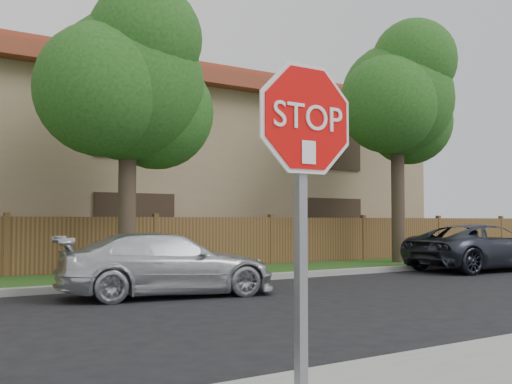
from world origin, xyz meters
TOP-DOWN VIEW (x-y plane):
  - far_curb at (0.00, 8.15)m, footprint 70.00×0.30m
  - grass_strip at (0.00, 9.80)m, footprint 70.00×3.00m
  - fence at (0.00, 11.40)m, footprint 70.00×0.12m
  - tree_mid at (2.52, 9.57)m, footprint 4.80×3.90m
  - tree_right at (12.02, 9.57)m, footprint 4.80×3.90m
  - stop_sign at (-0.52, -1.48)m, footprint 1.01×0.13m
  - sedan_right at (2.13, 6.43)m, footprint 4.55×2.45m
  - sedan_far_right at (12.74, 6.96)m, footprint 5.11×2.58m

SIDE VIEW (x-z plane):
  - grass_strip at x=0.00m, z-range 0.00..0.12m
  - far_curb at x=0.00m, z-range 0.00..0.15m
  - sedan_right at x=2.13m, z-range 0.00..1.25m
  - sedan_far_right at x=12.74m, z-range 0.00..1.38m
  - fence at x=0.00m, z-range 0.00..1.60m
  - stop_sign at x=-0.52m, z-range 0.55..3.11m
  - tree_mid at x=2.52m, z-range 1.20..8.55m
  - tree_right at x=12.02m, z-range 1.47..9.67m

